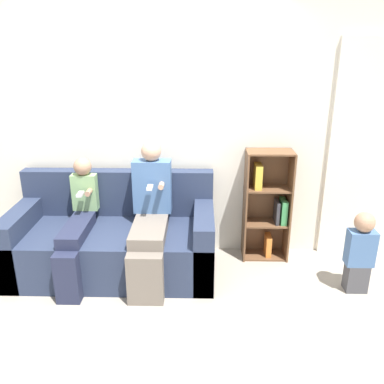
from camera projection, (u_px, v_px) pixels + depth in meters
ground_plane at (144, 302)px, 3.56m from camera, size 14.00×14.00×0.00m
back_wall at (153, 134)px, 4.09m from camera, size 10.00×0.06×2.55m
curtain_panel at (369, 153)px, 4.06m from camera, size 0.82×0.04×2.20m
couch at (115, 242)px, 3.97m from camera, size 1.93×0.90×0.93m
adult_seated at (150, 214)px, 3.76m from camera, size 0.37×0.86×1.27m
child_seated at (77, 224)px, 3.76m from camera, size 0.24×0.88×1.10m
toddler_standing at (360, 251)px, 3.60m from camera, size 0.24×0.18×0.77m
bookshelf at (267, 205)px, 4.17m from camera, size 0.46×0.28×1.15m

